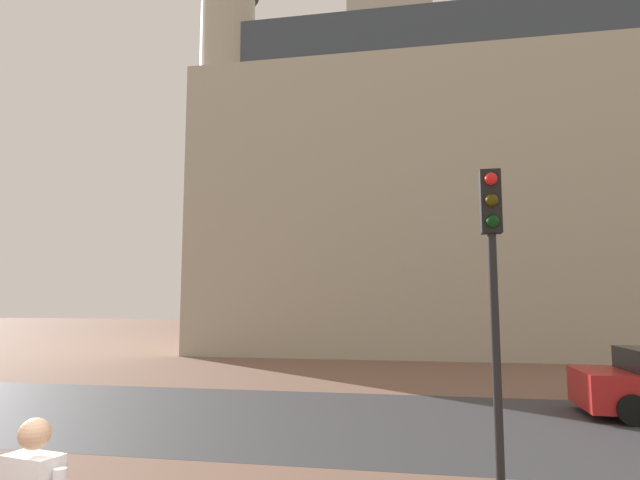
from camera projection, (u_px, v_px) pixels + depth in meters
name	position (u px, v px, depth m)	size (l,w,h in m)	color
ground_plane	(329.00, 411.00, 12.41)	(120.00, 120.00, 0.00)	brown
street_asphalt_strip	(322.00, 419.00, 11.57)	(120.00, 6.73, 0.00)	#38383D
landmark_building	(439.00, 183.00, 30.14)	(25.53, 14.10, 35.11)	#B2A893
traffic_light_pole	(493.00, 263.00, 7.38)	(0.28, 0.34, 4.40)	black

